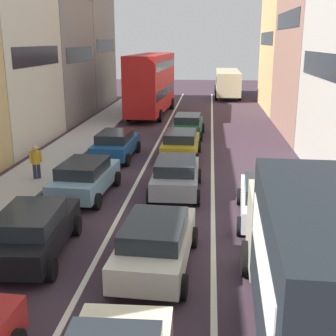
{
  "coord_description": "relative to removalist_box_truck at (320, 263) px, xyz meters",
  "views": [
    {
      "loc": [
        1.48,
        -3.95,
        6.15
      ],
      "look_at": [
        0.0,
        12.0,
        1.6
      ],
      "focal_mm": 48.13,
      "sensor_mm": 36.0,
      "label": 1
    }
  ],
  "objects": [
    {
      "name": "sedan_centre_lane_second",
      "position": [
        -3.6,
        3.12,
        -1.18
      ],
      "size": [
        2.25,
        4.39,
        1.49
      ],
      "rotation": [
        0.0,
        0.0,
        1.52
      ],
      "color": "beige",
      "rests_on": "ground"
    },
    {
      "name": "sidewalk_left",
      "position": [
        -10.39,
        15.79,
        -1.9
      ],
      "size": [
        2.6,
        64.0,
        0.14
      ],
      "primitive_type": "cube",
      "color": "#AFAFAF",
      "rests_on": "ground"
    },
    {
      "name": "sedan_left_lane_third",
      "position": [
        -7.19,
        8.91,
        -1.18
      ],
      "size": [
        2.25,
        4.39,
        1.49
      ],
      "rotation": [
        0.0,
        0.0,
        1.52
      ],
      "color": "#759EB7",
      "rests_on": "ground"
    },
    {
      "name": "sedan_right_lane_behind_truck",
      "position": [
        -0.12,
        6.93,
        -1.18
      ],
      "size": [
        2.26,
        4.4,
        1.49
      ],
      "rotation": [
        0.0,
        0.0,
        1.51
      ],
      "color": "silver",
      "rests_on": "ground"
    },
    {
      "name": "bus_mid_queue_primary",
      "position": [
        -7.13,
        29.63,
        0.86
      ],
      "size": [
        3.2,
        10.61,
        5.06
      ],
      "rotation": [
        0.0,
        0.0,
        1.52
      ],
      "color": "#B21919",
      "rests_on": "ground"
    },
    {
      "name": "removalist_box_truck",
      "position": [
        0.0,
        0.0,
        0.0
      ],
      "size": [
        2.9,
        7.77,
        3.58
      ],
      "rotation": [
        0.0,
        0.0,
        1.54
      ],
      "color": "#B7B29E",
      "rests_on": "ground"
    },
    {
      "name": "wagon_left_lane_second",
      "position": [
        -7.28,
        3.56,
        -1.18
      ],
      "size": [
        2.25,
        4.39,
        1.49
      ],
      "rotation": [
        0.0,
        0.0,
        1.63
      ],
      "color": "black",
      "rests_on": "ground"
    },
    {
      "name": "hatchback_centre_lane_third",
      "position": [
        -3.53,
        9.63,
        -1.18
      ],
      "size": [
        2.09,
        4.32,
        1.49
      ],
      "rotation": [
        0.0,
        0.0,
        1.58
      ],
      "color": "gray",
      "rests_on": "ground"
    },
    {
      "name": "lane_stripe_right",
      "position": [
        -1.99,
        15.79,
        -1.97
      ],
      "size": [
        0.16,
        60.0,
        0.01
      ],
      "primitive_type": "cube",
      "color": "silver",
      "rests_on": "ground"
    },
    {
      "name": "coupe_centre_lane_fourth",
      "position": [
        -3.72,
        15.45,
        -1.18
      ],
      "size": [
        2.13,
        4.33,
        1.49
      ],
      "rotation": [
        0.0,
        0.0,
        1.55
      ],
      "color": "#B29319",
      "rests_on": "ground"
    },
    {
      "name": "sedan_centre_lane_fifth",
      "position": [
        -3.61,
        21.11,
        -1.18
      ],
      "size": [
        2.14,
        4.34,
        1.49
      ],
      "rotation": [
        0.0,
        0.0,
        1.55
      ],
      "color": "#19592D",
      "rests_on": "ground"
    },
    {
      "name": "lane_stripe_left",
      "position": [
        -5.39,
        15.79,
        -1.97
      ],
      "size": [
        0.16,
        60.0,
        0.01
      ],
      "primitive_type": "cube",
      "color": "silver",
      "rests_on": "ground"
    },
    {
      "name": "bus_far_queue_secondary",
      "position": [
        -0.28,
        43.44,
        -0.21
      ],
      "size": [
        2.82,
        10.51,
        2.9
      ],
      "rotation": [
        0.0,
        0.0,
        1.57
      ],
      "color": "#BFB793",
      "rests_on": "ground"
    },
    {
      "name": "pedestrian_near_kerb",
      "position": [
        -9.9,
        10.66,
        -1.03
      ],
      "size": [
        0.47,
        0.34,
        1.66
      ],
      "rotation": [
        0.0,
        0.0,
        5.29
      ],
      "color": "#262D47",
      "rests_on": "ground"
    },
    {
      "name": "sedan_left_lane_fourth",
      "position": [
        -7.19,
        15.02,
        -1.18
      ],
      "size": [
        2.17,
        4.36,
        1.49
      ],
      "rotation": [
        0.0,
        0.0,
        1.54
      ],
      "color": "#194C8C",
      "rests_on": "ground"
    }
  ]
}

